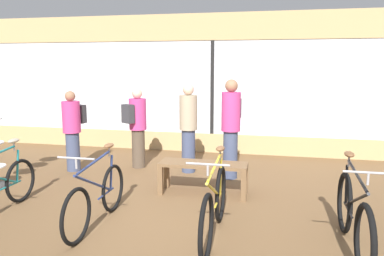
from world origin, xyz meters
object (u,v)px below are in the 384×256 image
bicycle_right (215,206)px  customer_near_bench (231,125)px  bicycle_left (97,197)px  display_bench (203,169)px  customer_mid_floor (73,128)px  bicycle_far_right (353,217)px  customer_near_rack (137,126)px  customer_by_window (188,126)px

bicycle_right → customer_near_bench: size_ratio=1.01×
bicycle_left → display_bench: (1.12, 1.46, 0.04)m
bicycle_right → customer_mid_floor: bearing=143.9°
customer_mid_floor → customer_near_bench: bearing=2.9°
bicycle_right → customer_mid_floor: customer_mid_floor is taller
bicycle_left → customer_mid_floor: 2.82m
bicycle_left → display_bench: bicycle_left is taller
bicycle_right → bicycle_far_right: (1.54, -0.01, 0.00)m
customer_mid_floor → customer_near_bench: size_ratio=0.87×
display_bench → customer_near_rack: bearing=141.2°
bicycle_left → customer_near_rack: 2.80m
customer_mid_floor → bicycle_left: bearing=-54.6°
bicycle_far_right → bicycle_left: bearing=179.2°
customer_near_bench → customer_by_window: bearing=165.5°
customer_near_rack → customer_mid_floor: customer_near_rack is taller
bicycle_far_right → customer_near_rack: (-3.54, 2.77, 0.45)m
bicycle_left → customer_near_rack: size_ratio=1.06×
bicycle_right → bicycle_far_right: bearing=-0.4°
bicycle_left → customer_by_window: customer_by_window is taller
bicycle_far_right → customer_mid_floor: size_ratio=1.17×
customer_by_window → customer_mid_floor: customer_by_window is taller
bicycle_far_right → customer_by_window: bearing=132.7°
bicycle_left → customer_near_rack: (-0.46, 2.72, 0.48)m
bicycle_far_right → customer_mid_floor: 5.24m
customer_near_rack → bicycle_right: bearing=-54.1°
bicycle_right → customer_mid_floor: (-3.14, 2.29, 0.44)m
bicycle_right → customer_near_rack: customer_near_rack is taller
customer_near_rack → customer_by_window: bearing=-4.7°
customer_near_rack → customer_mid_floor: 1.24m
bicycle_far_right → customer_near_rack: customer_near_rack is taller
display_bench → customer_mid_floor: 2.88m
bicycle_left → bicycle_right: bicycle_right is taller
bicycle_left → display_bench: size_ratio=1.20×
display_bench → bicycle_left: bearing=-127.5°
bicycle_right → bicycle_left: bearing=178.8°
bicycle_right → display_bench: bicycle_right is taller
bicycle_right → bicycle_far_right: size_ratio=1.00×
customer_near_rack → customer_near_bench: (1.90, -0.30, 0.12)m
bicycle_far_right → customer_near_bench: bearing=123.5°
customer_near_rack → customer_by_window: (1.07, -0.09, 0.04)m
bicycle_right → customer_mid_floor: size_ratio=1.16×
bicycle_left → customer_mid_floor: bearing=125.4°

